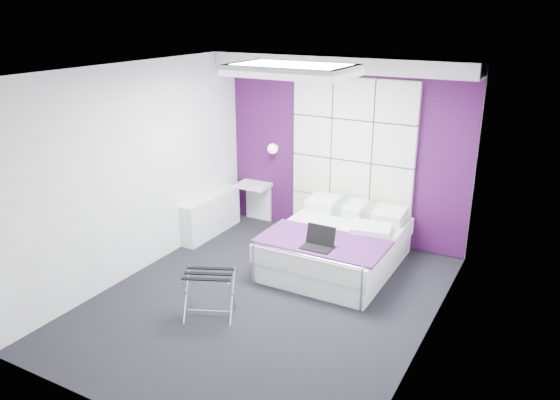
% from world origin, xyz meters
% --- Properties ---
extents(floor, '(4.40, 4.40, 0.00)m').
position_xyz_m(floor, '(0.00, 0.00, 0.00)').
color(floor, black).
rests_on(floor, ground).
extents(ceiling, '(4.40, 4.40, 0.00)m').
position_xyz_m(ceiling, '(0.00, 0.00, 2.60)').
color(ceiling, white).
rests_on(ceiling, wall_back).
extents(wall_back, '(3.60, 0.00, 3.60)m').
position_xyz_m(wall_back, '(0.00, 2.20, 1.30)').
color(wall_back, silver).
rests_on(wall_back, floor).
extents(wall_left, '(0.00, 4.40, 4.40)m').
position_xyz_m(wall_left, '(-1.80, 0.00, 1.30)').
color(wall_left, silver).
rests_on(wall_left, floor).
extents(wall_right, '(0.00, 4.40, 4.40)m').
position_xyz_m(wall_right, '(1.80, 0.00, 1.30)').
color(wall_right, silver).
rests_on(wall_right, floor).
extents(accent_wall, '(3.58, 0.02, 2.58)m').
position_xyz_m(accent_wall, '(0.00, 2.19, 1.30)').
color(accent_wall, '#3E0F42').
rests_on(accent_wall, wall_back).
extents(soffit, '(3.58, 0.50, 0.20)m').
position_xyz_m(soffit, '(0.00, 1.95, 2.50)').
color(soffit, white).
rests_on(soffit, wall_back).
extents(headboard, '(1.80, 0.08, 2.30)m').
position_xyz_m(headboard, '(0.15, 2.14, 1.17)').
color(headboard, white).
rests_on(headboard, wall_back).
extents(skylight, '(1.36, 0.86, 0.12)m').
position_xyz_m(skylight, '(0.00, 0.60, 2.55)').
color(skylight, white).
rests_on(skylight, ceiling).
extents(wall_lamp, '(0.15, 0.15, 0.15)m').
position_xyz_m(wall_lamp, '(-1.05, 2.06, 1.22)').
color(wall_lamp, white).
rests_on(wall_lamp, wall_back).
extents(radiator, '(0.22, 1.20, 0.60)m').
position_xyz_m(radiator, '(-1.69, 1.30, 0.30)').
color(radiator, white).
rests_on(radiator, floor).
extents(bed, '(1.54, 1.86, 0.66)m').
position_xyz_m(bed, '(0.36, 1.21, 0.28)').
color(bed, white).
rests_on(bed, floor).
extents(nightstand, '(0.49, 0.38, 0.05)m').
position_xyz_m(nightstand, '(-1.39, 2.02, 0.60)').
color(nightstand, white).
rests_on(nightstand, wall_back).
extents(luggage_rack, '(0.52, 0.38, 0.51)m').
position_xyz_m(luggage_rack, '(-0.37, -0.59, 0.26)').
color(luggage_rack, silver).
rests_on(luggage_rack, floor).
extents(laptop, '(0.36, 0.26, 0.26)m').
position_xyz_m(laptop, '(0.39, 0.58, 0.58)').
color(laptop, black).
rests_on(laptop, bed).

